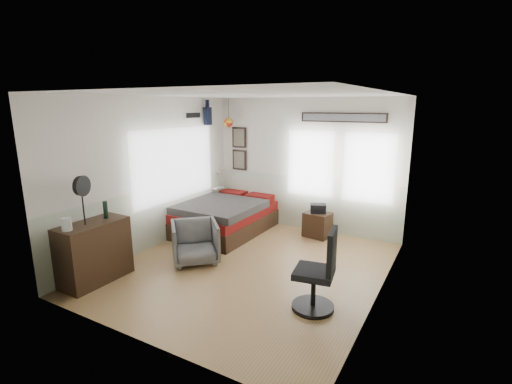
% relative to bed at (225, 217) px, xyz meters
% --- Properties ---
extents(ground_plane, '(4.00, 4.50, 0.01)m').
position_rel_bed_xyz_m(ground_plane, '(1.30, -1.24, -0.33)').
color(ground_plane, '#A77949').
extents(room_shell, '(4.02, 4.52, 2.71)m').
position_rel_bed_xyz_m(room_shell, '(1.22, -1.05, 1.29)').
color(room_shell, white).
rests_on(room_shell, ground_plane).
extents(wall_decor, '(3.55, 1.32, 1.44)m').
position_rel_bed_xyz_m(wall_decor, '(0.20, 0.72, 1.78)').
color(wall_decor, black).
rests_on(wall_decor, room_shell).
extents(bed, '(1.51, 2.06, 0.65)m').
position_rel_bed_xyz_m(bed, '(0.00, 0.00, 0.00)').
color(bed, '#322013').
rests_on(bed, ground_plane).
extents(dresser, '(0.48, 1.00, 0.90)m').
position_rel_bed_xyz_m(dresser, '(-0.44, -2.75, 0.13)').
color(dresser, '#322013').
rests_on(dresser, ground_plane).
extents(armchair, '(1.05, 1.05, 0.68)m').
position_rel_bed_xyz_m(armchair, '(0.41, -1.49, 0.02)').
color(armchair, slate).
rests_on(armchair, ground_plane).
extents(nightstand, '(0.54, 0.46, 0.49)m').
position_rel_bed_xyz_m(nightstand, '(1.75, 0.66, -0.08)').
color(nightstand, '#322013').
rests_on(nightstand, ground_plane).
extents(task_chair, '(0.55, 0.55, 1.08)m').
position_rel_bed_xyz_m(task_chair, '(2.71, -1.91, 0.12)').
color(task_chair, black).
rests_on(task_chair, ground_plane).
extents(kettle, '(0.16, 0.13, 0.18)m').
position_rel_bed_xyz_m(kettle, '(-0.43, -3.14, 0.67)').
color(kettle, silver).
rests_on(kettle, dresser).
extents(bottle, '(0.07, 0.07, 0.26)m').
position_rel_bed_xyz_m(bottle, '(-0.43, -2.50, 0.71)').
color(bottle, black).
rests_on(bottle, dresser).
extents(stand_fan, '(0.14, 0.29, 0.71)m').
position_rel_bed_xyz_m(stand_fan, '(-0.42, -2.86, 1.13)').
color(stand_fan, black).
rests_on(stand_fan, dresser).
extents(black_bag, '(0.35, 0.30, 0.17)m').
position_rel_bed_xyz_m(black_bag, '(1.75, 0.66, 0.26)').
color(black_bag, black).
rests_on(black_bag, nightstand).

